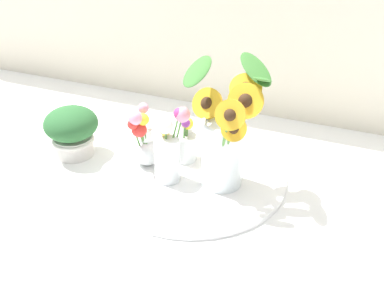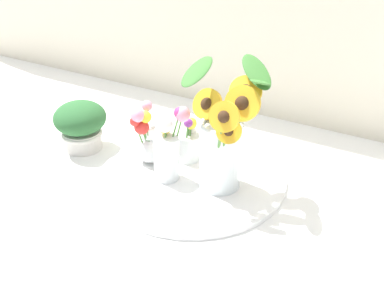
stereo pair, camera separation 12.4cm
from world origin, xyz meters
TOP-DOWN VIEW (x-y plane):
  - ground_plane at (0.00, 0.00)m, footprint 6.00×6.00m
  - serving_tray at (0.01, 0.02)m, footprint 0.54×0.54m
  - mason_jar_sunflowers at (0.11, 0.02)m, footprint 0.23×0.22m
  - vase_small_center at (-0.04, -0.02)m, footprint 0.09×0.10m
  - vase_bulb_right at (-0.14, 0.02)m, footprint 0.08×0.10m
  - vase_small_back at (-0.04, 0.10)m, footprint 0.07×0.08m
  - potted_plant at (-0.38, 0.01)m, footprint 0.16×0.16m

SIDE VIEW (x-z plane):
  - ground_plane at x=0.00m, z-range 0.00..0.00m
  - serving_tray at x=0.01m, z-range 0.00..0.02m
  - vase_small_back at x=-0.04m, z-range 0.01..0.15m
  - potted_plant at x=-0.38m, z-range 0.01..0.17m
  - vase_bulb_right at x=-0.14m, z-range 0.00..0.19m
  - vase_small_center at x=-0.04m, z-range 0.00..0.21m
  - mason_jar_sunflowers at x=0.11m, z-range -0.03..0.33m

